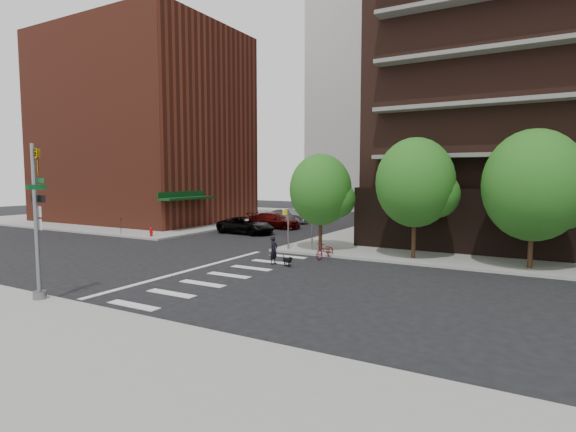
% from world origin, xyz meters
% --- Properties ---
extents(ground, '(120.00, 120.00, 0.00)m').
position_xyz_m(ground, '(0.00, 0.00, 0.00)').
color(ground, black).
rests_on(ground, ground).
extents(sidewalk_nw, '(31.00, 33.00, 0.15)m').
position_xyz_m(sidewalk_nw, '(-24.50, 23.50, 0.07)').
color(sidewalk_nw, gray).
rests_on(sidewalk_nw, ground).
extents(crosswalk, '(3.85, 13.00, 0.01)m').
position_xyz_m(crosswalk, '(2.21, -0.00, 0.01)').
color(crosswalk, silver).
rests_on(crosswalk, ground).
extents(midrise_nw, '(21.40, 15.50, 20.00)m').
position_xyz_m(midrise_nw, '(-22.00, 18.00, 10.15)').
color(midrise_nw, maroon).
rests_on(midrise_nw, sidewalk_nw).
extents(highrise_bg, '(18.00, 14.00, 60.00)m').
position_xyz_m(highrise_bg, '(-5.00, 48.00, 30.00)').
color(highrise_bg, beige).
rests_on(highrise_bg, ground).
extents(tree_a, '(4.00, 4.00, 5.90)m').
position_xyz_m(tree_a, '(4.00, 8.50, 4.04)').
color(tree_a, '#301E11').
rests_on(tree_a, sidewalk_ne).
extents(tree_b, '(4.50, 4.50, 6.65)m').
position_xyz_m(tree_b, '(10.00, 8.50, 4.54)').
color(tree_b, '#301E11').
rests_on(tree_b, sidewalk_ne).
extents(tree_c, '(5.00, 5.00, 6.80)m').
position_xyz_m(tree_c, '(16.00, 8.50, 4.45)').
color(tree_c, '#301E11').
rests_on(tree_c, sidewalk_ne).
extents(traffic_signal, '(0.90, 0.75, 6.00)m').
position_xyz_m(traffic_signal, '(-0.47, -7.49, 2.70)').
color(traffic_signal, slate).
rests_on(traffic_signal, sidewalk_s).
extents(pedestrian_signal, '(2.18, 0.67, 2.60)m').
position_xyz_m(pedestrian_signal, '(2.32, 7.92, 1.85)').
color(pedestrian_signal, slate).
rests_on(pedestrian_signal, sidewalk_ne).
extents(fire_hydrant, '(0.24, 0.24, 0.73)m').
position_xyz_m(fire_hydrant, '(-10.50, 7.80, 0.55)').
color(fire_hydrant, '#A50C0C').
rests_on(fire_hydrant, sidewalk_nw).
extents(parking_meter, '(0.10, 0.08, 1.32)m').
position_xyz_m(parking_meter, '(-14.00, 7.80, 0.96)').
color(parking_meter, black).
rests_on(parking_meter, sidewalk_nw).
extents(parked_car_black, '(2.74, 5.33, 1.44)m').
position_xyz_m(parked_car_black, '(-5.50, 13.76, 0.72)').
color(parked_car_black, black).
rests_on(parked_car_black, ground).
extents(parked_car_maroon, '(2.36, 5.23, 1.49)m').
position_xyz_m(parked_car_maroon, '(-5.50, 18.42, 0.74)').
color(parked_car_maroon, '#460807').
rests_on(parked_car_maroon, ground).
extents(parked_car_silver, '(1.63, 4.52, 1.48)m').
position_xyz_m(parked_car_silver, '(-6.61, 23.21, 0.74)').
color(parked_car_silver, '#939599').
rests_on(parked_car_silver, ground).
extents(scooter, '(0.87, 1.90, 0.96)m').
position_xyz_m(scooter, '(5.27, 6.50, 0.48)').
color(scooter, maroon).
rests_on(scooter, ground).
extents(dog_walker, '(0.60, 0.42, 1.57)m').
position_xyz_m(dog_walker, '(3.48, 3.52, 0.79)').
color(dog_walker, black).
rests_on(dog_walker, ground).
extents(dog, '(0.66, 0.41, 0.56)m').
position_xyz_m(dog, '(4.49, 3.30, 0.35)').
color(dog, black).
rests_on(dog, ground).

